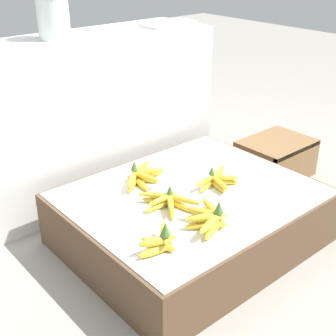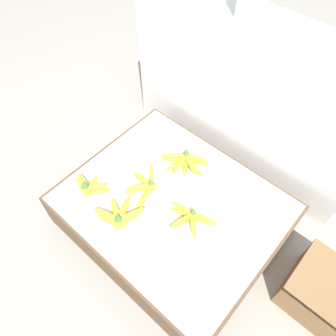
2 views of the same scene
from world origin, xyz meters
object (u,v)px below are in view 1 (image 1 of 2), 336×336
(wooden_crate, at_px, (275,158))
(banana_bunch_middle_midleft, at_px, (168,201))
(banana_bunch_front_left, at_px, (161,240))
(banana_bunch_back_midleft, at_px, (141,176))
(banana_bunch_middle_midright, at_px, (217,180))
(glass_jar, at_px, (53,16))
(banana_bunch_front_midleft, at_px, (210,218))

(wooden_crate, height_order, banana_bunch_middle_midleft, banana_bunch_middle_midleft)
(banana_bunch_front_left, xyz_separation_m, banana_bunch_back_midleft, (0.25, 0.44, -0.01))
(wooden_crate, relative_size, banana_bunch_back_midleft, 1.58)
(banana_bunch_front_left, height_order, banana_bunch_back_midleft, banana_bunch_front_left)
(banana_bunch_front_left, relative_size, banana_bunch_middle_midleft, 0.83)
(banana_bunch_middle_midright, relative_size, glass_jar, 1.18)
(banana_bunch_front_left, bearing_deg, banana_bunch_back_midleft, 60.38)
(glass_jar, bearing_deg, banana_bunch_front_midleft, -86.92)
(banana_bunch_front_left, relative_size, glass_jar, 1.00)
(banana_bunch_middle_midleft, bearing_deg, banana_bunch_front_midleft, -82.37)
(banana_bunch_middle_midleft, bearing_deg, banana_bunch_middle_midright, 0.98)
(wooden_crate, xyz_separation_m, banana_bunch_front_midleft, (-0.93, -0.39, 0.18))
(banana_bunch_front_left, height_order, banana_bunch_middle_midright, banana_bunch_front_left)
(banana_bunch_middle_midleft, xyz_separation_m, glass_jar, (-0.03, 0.77, 0.63))
(banana_bunch_front_midleft, bearing_deg, glass_jar, 93.08)
(wooden_crate, relative_size, banana_bunch_front_midleft, 1.99)
(banana_bunch_middle_midleft, relative_size, glass_jar, 1.20)
(banana_bunch_back_midleft, distance_m, glass_jar, 0.82)
(banana_bunch_middle_midright, bearing_deg, banana_bunch_middle_midleft, -179.02)
(banana_bunch_middle_midright, height_order, glass_jar, glass_jar)
(banana_bunch_back_midleft, bearing_deg, banana_bunch_middle_midleft, -101.53)
(banana_bunch_front_left, height_order, banana_bunch_middle_midleft, banana_bunch_front_left)
(wooden_crate, distance_m, banana_bunch_middle_midright, 0.72)
(wooden_crate, bearing_deg, banana_bunch_middle_midright, -164.70)
(banana_bunch_front_left, distance_m, banana_bunch_front_midleft, 0.23)
(banana_bunch_front_midleft, distance_m, banana_bunch_middle_midleft, 0.21)
(banana_bunch_front_midleft, bearing_deg, banana_bunch_front_left, 177.47)
(banana_bunch_middle_midright, bearing_deg, wooden_crate, 15.30)
(banana_bunch_middle_midright, distance_m, banana_bunch_back_midleft, 0.33)
(banana_bunch_front_left, bearing_deg, banana_bunch_front_midleft, -2.53)
(banana_bunch_front_left, relative_size, banana_bunch_middle_midright, 0.84)
(banana_bunch_back_midleft, bearing_deg, banana_bunch_front_midleft, -92.87)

